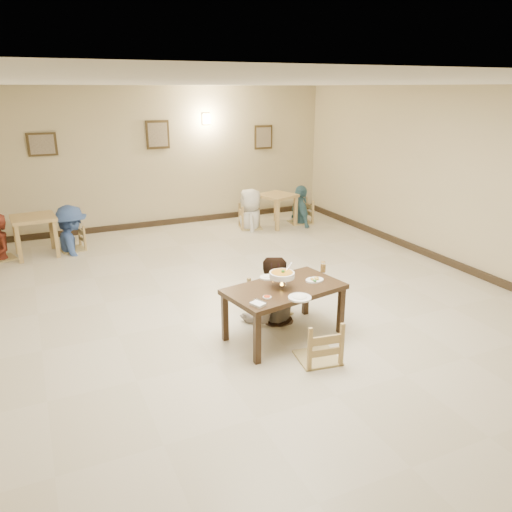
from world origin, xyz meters
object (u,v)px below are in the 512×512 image
chair_near (319,321)px  bg_diner_c (250,189)px  chair_far (270,281)px  bg_table_left (34,224)px  bg_chair_lr (70,227)px  bg_diner_d (301,186)px  main_diner (271,257)px  bg_chair_rl (250,206)px  bg_diner_b (68,206)px  curry_warmer (282,275)px  bg_table_right (277,200)px  drink_glass (323,267)px  main_table (284,293)px  bg_chair_rr (301,201)px

chair_near → bg_diner_c: size_ratio=0.56×
chair_far → bg_diner_c: bearing=48.2°
bg_table_left → bg_chair_lr: bg_chair_lr is taller
bg_diner_c → bg_diner_d: 1.22m
main_diner → bg_chair_lr: (-2.13, 4.25, -0.42)m
bg_chair_rl → bg_diner_b: (-3.74, -0.02, 0.38)m
bg_diner_c → chair_near: bearing=1.9°
chair_near → curry_warmer: (-0.13, 0.65, 0.34)m
main_diner → bg_table_left: main_diner is taller
bg_table_right → bg_chair_lr: bearing=179.4°
drink_glass → bg_chair_rl: bg_chair_rl is taller
bg_diner_c → bg_diner_d: bearing=104.8°
main_diner → bg_table_right: bearing=-113.5°
main_table → bg_chair_rl: 5.09m
main_diner → bg_diner_b: size_ratio=1.01×
curry_warmer → bg_diner_b: (-2.01, 4.78, 0.05)m
chair_far → bg_chair_rl: (1.57, 4.16, -0.00)m
chair_far → bg_table_right: size_ratio=1.08×
bg_diner_b → bg_chair_rl: bearing=-98.3°
main_table → bg_chair_lr: (-2.05, 4.78, -0.13)m
chair_far → bg_table_right: (2.18, 4.09, 0.09)m
chair_near → bg_diner_c: bearing=-97.8°
bg_table_right → bg_diner_b: (-4.35, 0.05, 0.29)m
main_diner → bg_diner_d: 5.06m
main_table → bg_chair_lr: bg_chair_lr is taller
curry_warmer → bg_diner_b: 5.19m
main_table → curry_warmer: 0.24m
bg_diner_d → bg_diner_c: bearing=97.2°
drink_glass → bg_chair_lr: bg_chair_lr is taller
chair_far → bg_table_left: chair_far is taller
bg_chair_rr → bg_chair_rl: bearing=-86.0°
bg_chair_rl → chair_far: bearing=172.2°
main_table → bg_diner_c: 5.10m
chair_far → main_table: bearing=-122.0°
bg_table_right → bg_diner_d: bg_diner_d is taller
main_table → curry_warmer: size_ratio=4.52×
bg_diner_d → main_diner: bearing=156.6°
bg_table_right → bg_diner_b: size_ratio=0.53×
drink_glass → chair_far: bearing=146.6°
bg_chair_rr → chair_far: bearing=-26.9°
bg_diner_b → bg_diner_c: size_ratio=0.99×
main_table → bg_chair_rr: 5.55m
main_diner → bg_diner_d: bearing=-119.6°
drink_glass → bg_table_left: 5.59m
bg_table_right → bg_table_left: bearing=-179.8°
bg_chair_rr → bg_diner_d: bearing=97.4°
bg_table_right → bg_chair_rr: (0.61, -0.00, -0.07)m
curry_warmer → bg_table_left: 5.40m
curry_warmer → bg_table_right: bearing=63.7°
chair_near → main_diner: bearing=-80.8°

